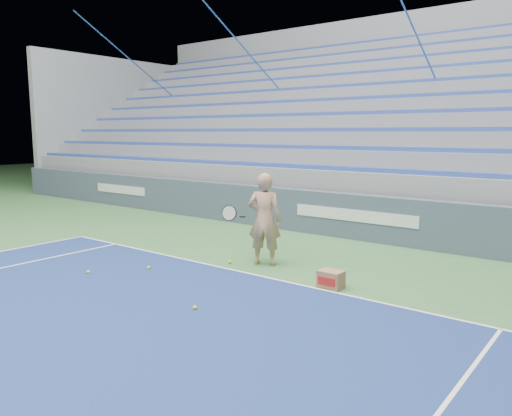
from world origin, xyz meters
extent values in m
cube|color=white|center=(0.00, 11.88, 0.01)|extent=(10.97, 0.05, 0.00)
cube|color=#3E4C5F|center=(0.00, 15.88, 0.55)|extent=(30.00, 0.30, 1.10)
cube|color=white|center=(-9.00, 15.72, 0.60)|extent=(2.60, 0.02, 0.28)
cube|color=white|center=(0.00, 15.72, 0.60)|extent=(3.20, 0.02, 0.28)
cube|color=gray|center=(0.00, 20.43, 0.55)|extent=(30.00, 8.50, 1.10)
cube|color=gray|center=(0.00, 20.43, 1.35)|extent=(30.00, 8.50, 0.50)
cube|color=#2D48A3|center=(0.00, 16.56, 1.66)|extent=(29.60, 0.42, 0.11)
cube|color=gray|center=(0.00, 20.86, 1.85)|extent=(30.00, 7.65, 0.50)
cube|color=#2D48A3|center=(0.00, 17.41, 2.16)|extent=(29.60, 0.42, 0.11)
cube|color=gray|center=(0.00, 21.28, 2.35)|extent=(30.00, 6.80, 0.50)
cube|color=#2D48A3|center=(0.00, 18.26, 2.66)|extent=(29.60, 0.42, 0.11)
cube|color=gray|center=(0.00, 21.71, 2.85)|extent=(30.00, 5.95, 0.50)
cube|color=#2D48A3|center=(0.00, 19.11, 3.16)|extent=(29.60, 0.42, 0.11)
cube|color=gray|center=(0.00, 22.13, 3.35)|extent=(30.00, 5.10, 0.50)
cube|color=#2D48A3|center=(0.00, 19.96, 3.66)|extent=(29.60, 0.42, 0.11)
cube|color=gray|center=(0.00, 22.56, 3.85)|extent=(30.00, 4.25, 0.50)
cube|color=#2D48A3|center=(0.00, 20.81, 4.15)|extent=(29.60, 0.42, 0.11)
cube|color=gray|center=(0.00, 22.98, 4.35)|extent=(30.00, 3.40, 0.50)
cube|color=#2D48A3|center=(0.00, 21.66, 4.65)|extent=(29.60, 0.42, 0.11)
cube|color=gray|center=(0.00, 23.41, 4.85)|extent=(30.00, 2.55, 0.50)
cube|color=#2D48A3|center=(0.00, 22.51, 5.15)|extent=(29.60, 0.42, 0.11)
cube|color=gray|center=(0.00, 23.84, 5.35)|extent=(30.00, 1.70, 0.50)
cube|color=#2D48A3|center=(0.00, 23.36, 5.65)|extent=(29.60, 0.42, 0.11)
cube|color=gray|center=(0.00, 24.26, 5.85)|extent=(30.00, 0.85, 0.50)
cube|color=#2D48A3|center=(0.00, 24.21, 6.15)|extent=(29.60, 0.42, 0.11)
cube|color=gray|center=(-15.15, 20.43, 3.05)|extent=(0.30, 8.80, 6.10)
cube|color=gray|center=(0.00, 24.98, 3.65)|extent=(31.00, 0.40, 7.30)
cylinder|color=#2F64A4|center=(-12.00, 20.43, 4.60)|extent=(0.05, 8.53, 5.04)
cylinder|color=#2F64A4|center=(-6.00, 20.43, 4.60)|extent=(0.05, 8.53, 5.04)
cylinder|color=#2F64A4|center=(0.00, 20.43, 4.60)|extent=(0.05, 8.53, 5.04)
imported|color=tan|center=(-0.33, 12.61, 0.91)|extent=(0.78, 0.65, 1.81)
cylinder|color=black|center=(-0.68, 12.36, 0.95)|extent=(0.12, 0.27, 0.08)
cylinder|color=beige|center=(-0.78, 12.08, 1.05)|extent=(0.29, 0.16, 0.28)
torus|color=black|center=(-0.78, 12.08, 1.05)|extent=(0.31, 0.18, 0.30)
cube|color=#926747|center=(1.45, 12.09, 0.15)|extent=(0.40, 0.30, 0.30)
cube|color=#B21E19|center=(1.45, 11.94, 0.15)|extent=(0.32, 0.02, 0.13)
sphere|color=#CFE72F|center=(-1.85, 10.97, 0.03)|extent=(0.07, 0.07, 0.07)
sphere|color=#CFE72F|center=(-0.92, 12.24, 0.03)|extent=(0.07, 0.07, 0.07)
sphere|color=#CFE72F|center=(-2.49, 10.08, 0.03)|extent=(0.07, 0.07, 0.07)
sphere|color=#CFE72F|center=(0.39, 9.94, 0.03)|extent=(0.07, 0.07, 0.07)
camera|label=1|loc=(5.40, 4.97, 2.58)|focal=35.00mm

